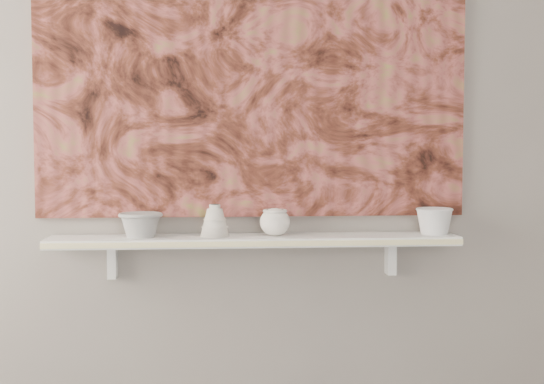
{
  "coord_description": "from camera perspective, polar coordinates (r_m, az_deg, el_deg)",
  "views": [
    {
      "loc": [
        -0.15,
        -1.07,
        1.25
      ],
      "look_at": [
        0.06,
        1.49,
        1.08
      ],
      "focal_mm": 50.0,
      "sensor_mm": 36.0,
      "label": 1
    }
  ],
  "objects": [
    {
      "name": "shelf",
      "position": [
        2.6,
        -1.32,
        -3.66
      ],
      "size": [
        1.4,
        0.18,
        0.03
      ],
      "primitive_type": "cube",
      "color": "silver",
      "rests_on": "wall_back"
    },
    {
      "name": "bracket_right",
      "position": [
        2.74,
        8.91,
        -4.89
      ],
      "size": [
        0.03,
        0.06,
        0.12
      ],
      "primitive_type": "cube",
      "color": "silver",
      "rests_on": "wall_back"
    },
    {
      "name": "house_motif",
      "position": [
        2.71,
        8.15,
        3.33
      ],
      "size": [
        0.09,
        0.0,
        0.08
      ],
      "primitive_type": "cube",
      "color": "black",
      "rests_on": "painting"
    },
    {
      "name": "bowl_grey",
      "position": [
        2.6,
        -9.86,
        -2.43
      ],
      "size": [
        0.17,
        0.17,
        0.09
      ],
      "primitive_type": null,
      "rotation": [
        0.0,
        0.0,
        0.15
      ],
      "color": "gray",
      "rests_on": "shelf"
    },
    {
      "name": "bracket_left",
      "position": [
        2.69,
        -11.92,
        -5.1
      ],
      "size": [
        0.03,
        0.06,
        0.12
      ],
      "primitive_type": "cube",
      "color": "silver",
      "rests_on": "wall_back"
    },
    {
      "name": "painting",
      "position": [
        2.67,
        -1.44,
        9.98
      ],
      "size": [
        1.5,
        0.02,
        1.1
      ],
      "primitive_type": "cube",
      "color": "#5D2A1D",
      "rests_on": "wall_back"
    },
    {
      "name": "shelf_stripe",
      "position": [
        2.5,
        -1.2,
        -3.93
      ],
      "size": [
        1.4,
        0.01,
        0.02
      ],
      "primitive_type": "cube",
      "color": "#F4E8A2",
      "rests_on": "shelf"
    },
    {
      "name": "bowl_white",
      "position": [
        2.7,
        12.13,
        -2.14
      ],
      "size": [
        0.16,
        0.16,
        0.09
      ],
      "primitive_type": null,
      "rotation": [
        0.0,
        0.0,
        -0.33
      ],
      "color": "silver",
      "rests_on": "shelf"
    },
    {
      "name": "cup_cream",
      "position": [
        2.59,
        0.22,
        -2.28
      ],
      "size": [
        0.13,
        0.13,
        0.09
      ],
      "primitive_type": null,
      "rotation": [
        0.0,
        0.0,
        -0.32
      ],
      "color": "silver",
      "rests_on": "shelf"
    },
    {
      "name": "bell_vessel",
      "position": [
        2.58,
        -4.33,
        -2.14
      ],
      "size": [
        0.13,
        0.13,
        0.11
      ],
      "primitive_type": null,
      "rotation": [
        0.0,
        0.0,
        0.37
      ],
      "color": "beige",
      "rests_on": "shelf"
    },
    {
      "name": "wall_back",
      "position": [
        2.67,
        -1.45,
        5.89
      ],
      "size": [
        3.6,
        0.0,
        3.6
      ],
      "primitive_type": "plane",
      "rotation": [
        1.57,
        0.0,
        0.0
      ],
      "color": "gray",
      "rests_on": "floor"
    }
  ]
}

